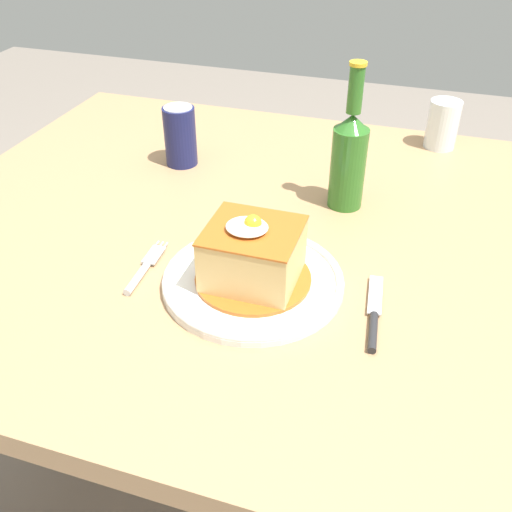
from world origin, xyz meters
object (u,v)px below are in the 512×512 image
main_plate (252,280)px  drinking_glass (442,128)px  knife (374,321)px  fork (143,270)px  soda_can (180,136)px  beer_bottle_green (349,156)px

main_plate → drinking_glass: 0.65m
knife → drinking_glass: drinking_glass is taller
fork → soda_can: (-0.10, 0.38, 0.06)m
knife → drinking_glass: 0.64m
main_plate → fork: main_plate is taller
fork → drinking_glass: drinking_glass is taller
knife → beer_bottle_green: bearing=107.7°
soda_can → beer_bottle_green: size_ratio=0.47×
drinking_glass → soda_can: bearing=-153.9°
main_plate → soda_can: 0.45m
knife → beer_bottle_green: 0.35m
beer_bottle_green → knife: bearing=-72.3°
beer_bottle_green → drinking_glass: 0.36m
soda_can → drinking_glass: size_ratio=1.18×
fork → soda_can: bearing=104.6°
soda_can → drinking_glass: soda_can is taller
main_plate → fork: 0.17m
drinking_glass → knife: bearing=-94.7°
knife → drinking_glass: bearing=85.3°
fork → knife: size_ratio=0.85×
main_plate → beer_bottle_green: beer_bottle_green is taller
drinking_glass → fork: bearing=-123.4°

